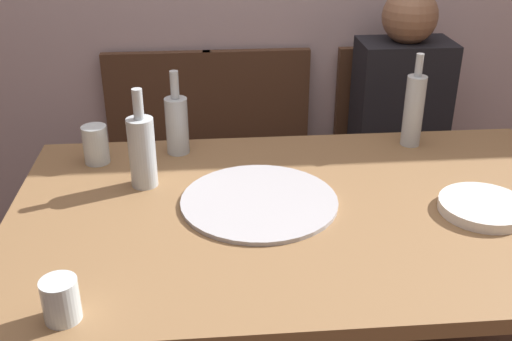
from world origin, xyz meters
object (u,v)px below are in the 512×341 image
(plate_stack, at_px, (483,207))
(chair_middle, at_px, (259,149))
(guest_in_sweater, at_px, (405,130))
(wine_bottle, at_px, (177,123))
(wine_glass, at_px, (61,300))
(dining_table, at_px, (306,230))
(chair_left, at_px, (160,152))
(pizza_tray, at_px, (259,201))
(beer_bottle, at_px, (142,150))
(tumbler_near, at_px, (96,145))
(water_bottle, at_px, (414,109))
(chair_right, at_px, (391,144))

(plate_stack, height_order, chair_middle, chair_middle)
(guest_in_sweater, bearing_deg, wine_bottle, 21.73)
(guest_in_sweater, bearing_deg, wine_glass, 46.58)
(dining_table, bearing_deg, chair_left, 117.27)
(pizza_tray, height_order, chair_left, chair_left)
(chair_middle, xyz_separation_m, guest_in_sweater, (0.56, -0.15, 0.13))
(beer_bottle, bearing_deg, wine_glass, -101.80)
(guest_in_sweater, bearing_deg, tumbler_near, 19.70)
(beer_bottle, distance_m, wine_glass, 0.59)
(water_bottle, height_order, chair_middle, water_bottle)
(beer_bottle, bearing_deg, chair_left, 90.83)
(chair_middle, bearing_deg, tumbler_near, 44.74)
(plate_stack, xyz_separation_m, chair_right, (0.05, 0.95, -0.24))
(chair_right, bearing_deg, water_bottle, 78.10)
(dining_table, height_order, beer_bottle, beer_bottle)
(plate_stack, xyz_separation_m, chair_middle, (-0.51, 0.95, -0.24))
(water_bottle, distance_m, plate_stack, 0.47)
(pizza_tray, height_order, tumbler_near, tumbler_near)
(pizza_tray, relative_size, chair_left, 0.48)
(plate_stack, bearing_deg, chair_middle, 118.24)
(pizza_tray, distance_m, wine_glass, 0.62)
(tumbler_near, xyz_separation_m, chair_right, (1.12, 0.55, -0.29))
(wine_glass, xyz_separation_m, chair_middle, (0.52, 1.29, -0.27))
(beer_bottle, distance_m, water_bottle, 0.88)
(chair_middle, bearing_deg, pizza_tray, 84.73)
(wine_bottle, xyz_separation_m, beer_bottle, (-0.09, -0.22, 0.01))
(dining_table, distance_m, water_bottle, 0.59)
(pizza_tray, xyz_separation_m, wine_bottle, (-0.23, 0.36, 0.09))
(guest_in_sweater, bearing_deg, chair_left, -8.87)
(beer_bottle, bearing_deg, dining_table, -20.92)
(chair_right, bearing_deg, wine_bottle, 29.79)
(plate_stack, relative_size, chair_right, 0.26)
(pizza_tray, bearing_deg, chair_right, 53.12)
(water_bottle, distance_m, guest_in_sweater, 0.43)
(wine_bottle, height_order, guest_in_sweater, guest_in_sweater)
(pizza_tray, relative_size, water_bottle, 1.40)
(dining_table, distance_m, chair_right, 1.04)
(wine_glass, xyz_separation_m, plate_stack, (1.03, 0.34, -0.03))
(beer_bottle, relative_size, tumbler_near, 2.43)
(dining_table, xyz_separation_m, chair_right, (0.51, 0.89, -0.15))
(chair_left, bearing_deg, chair_right, -180.00)
(tumbler_near, xyz_separation_m, wine_glass, (0.04, -0.74, -0.01))
(chair_middle, relative_size, guest_in_sweater, 0.77)
(tumbler_near, bearing_deg, guest_in_sweater, 19.70)
(tumbler_near, bearing_deg, chair_middle, 44.74)
(wine_bottle, height_order, plate_stack, wine_bottle)
(pizza_tray, height_order, beer_bottle, beer_bottle)
(plate_stack, xyz_separation_m, guest_in_sweater, (0.05, 0.80, -0.11))
(pizza_tray, height_order, plate_stack, plate_stack)
(wine_bottle, xyz_separation_m, water_bottle, (0.76, -0.00, 0.02))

